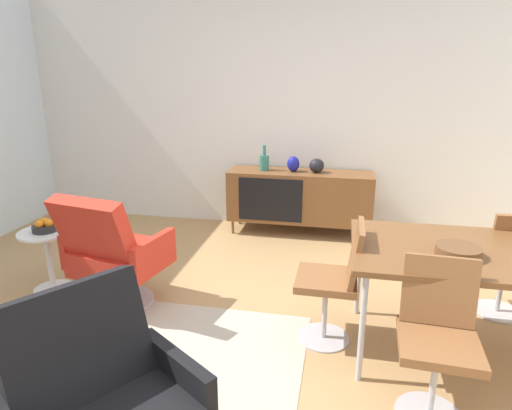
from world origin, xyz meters
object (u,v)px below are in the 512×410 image
Objects in this scene: lounge_chair_red at (113,251)px; vase_ceramic_small at (293,164)px; dining_chair_back_right at (509,259)px; dining_chair_near_window at (336,278)px; vase_sculptural_dark at (317,166)px; wooden_bowl_on_table at (458,251)px; dining_chair_front_left at (438,335)px; vase_cobalt at (264,162)px; sideboard at (299,196)px; fruit_bowl at (45,226)px; dining_table at (485,257)px; armchair_black_shell at (100,408)px; side_table_round at (49,253)px.

vase_ceramic_small is at bearing 58.99° from lounge_chair_red.
dining_chair_back_right is at bearing 8.33° from lounge_chair_red.
dining_chair_back_right is at bearing 24.27° from dining_chair_near_window.
wooden_bowl_on_table is at bearing -65.59° from vase_sculptural_dark.
vase_ceramic_small is 2.84m from dining_chair_front_left.
vase_cobalt reaches higher than lounge_chair_red.
fruit_bowl is at bearing -137.65° from sideboard.
vase_sculptural_dark reaches higher than sideboard.
dining_chair_back_right is 2.96m from lounge_chair_red.
dining_table is 1.69× the size of armchair_black_shell.
side_table_round is 2.60× the size of fruit_bowl.
wooden_bowl_on_table is 0.27× the size of armchair_black_shell.
vase_cobalt is 0.18× the size of dining_table.
sideboard is 9.74× the size of vase_sculptural_dark.
armchair_black_shell is at bearing -141.93° from wooden_bowl_on_table.
vase_ceramic_small reaches higher than dining_table.
sideboard is 8.00× the size of fruit_bowl.
sideboard is at bearing 102.54° from dining_chair_near_window.
dining_chair_near_window is 1.36m from dining_chair_back_right.
vase_ceramic_small reaches higher than dining_chair_back_right.
armchair_black_shell is at bearing -90.88° from vase_cobalt.
lounge_chair_red is (-2.93, -0.43, -0.00)m from dining_chair_back_right.
wooden_bowl_on_table is (0.98, -2.16, -0.03)m from vase_sculptural_dark.
dining_chair_back_right is (0.35, 0.56, -0.23)m from dining_table.
dining_chair_front_left is 4.28× the size of fruit_bowl.
dining_chair_back_right is (2.10, -1.49, -0.35)m from vase_cobalt.
lounge_chair_red is 1.70m from armchair_black_shell.
fruit_bowl is (-1.93, -1.76, 0.12)m from sideboard.
side_table_round is at bearing 131.27° from armchair_black_shell.
dining_chair_front_left is at bearing -16.21° from fruit_bowl.
vase_cobalt is at bearing 49.15° from fruit_bowl.
armchair_black_shell is at bearing -123.54° from dining_chair_near_window.
dining_chair_front_left is 1.00× the size of dining_chair_near_window.
fruit_bowl is (-0.00, 0.00, 0.24)m from side_table_round.
vase_sculptural_dark reaches higher than fruit_bowl.
wooden_bowl_on_table reaches higher than side_table_round.
dining_chair_near_window is at bearing 56.46° from armchair_black_shell.
side_table_round is at bearing 166.88° from lounge_chair_red.
dining_chair_front_left reaches higher than side_table_round.
side_table_round is at bearing -140.10° from vase_sculptural_dark.
dining_chair_back_right is at bearing -35.35° from vase_cobalt.
wooden_bowl_on_table is 3.14m from side_table_round.
wooden_bowl_on_table reaches higher than sideboard.
lounge_chair_red is 0.72m from fruit_bowl.
vase_cobalt is 0.55× the size of side_table_round.
vase_cobalt reaches higher than side_table_round.
sideboard is 0.37m from vase_ceramic_small.
fruit_bowl is (-3.09, 0.40, -0.21)m from wooden_bowl_on_table.
lounge_chair_red is (-2.58, 0.13, -0.23)m from dining_table.
dining_chair_front_left reaches higher than wooden_bowl_on_table.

